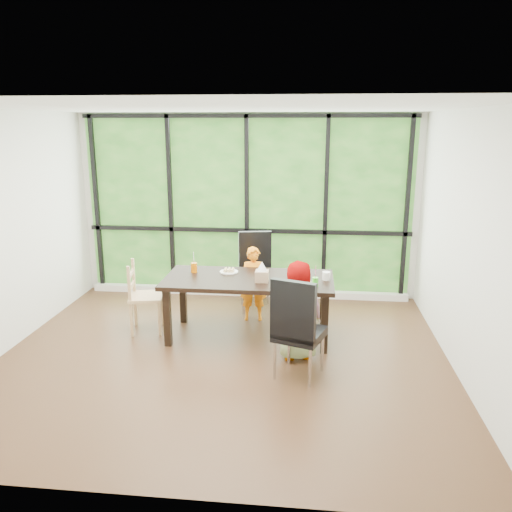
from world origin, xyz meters
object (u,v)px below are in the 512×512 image
(chair_end_beech, at_px, (146,297))
(child_older, at_px, (297,311))
(tissue_box, at_px, (262,276))
(plate_near, at_px, (293,284))
(orange_cup, at_px, (194,268))
(chair_window_leather, at_px, (256,272))
(child_toddler, at_px, (254,284))
(plate_far, at_px, (229,272))
(chair_interior_leather, at_px, (300,327))
(white_mug, at_px, (326,276))
(dining_table, at_px, (249,307))
(green_cup, at_px, (315,282))

(chair_end_beech, bearing_deg, child_older, -117.83)
(child_older, relative_size, tissue_box, 7.31)
(child_older, height_order, plate_near, child_older)
(plate_near, bearing_deg, orange_cup, 163.70)
(chair_window_leather, height_order, orange_cup, chair_window_leather)
(child_toddler, height_order, plate_far, child_toddler)
(plate_near, bearing_deg, plate_far, 153.29)
(chair_interior_leather, distance_m, plate_near, 0.78)
(plate_near, height_order, orange_cup, orange_cup)
(child_toddler, bearing_deg, plate_near, -60.77)
(plate_far, bearing_deg, white_mug, -8.93)
(dining_table, bearing_deg, plate_far, 142.80)
(chair_interior_leather, height_order, child_toddler, chair_interior_leather)
(chair_end_beech, distance_m, white_mug, 2.24)
(child_toddler, xyz_separation_m, orange_cup, (-0.70, -0.41, 0.32))
(plate_far, bearing_deg, child_toddler, 53.16)
(child_toddler, xyz_separation_m, white_mug, (0.92, -0.55, 0.30))
(tissue_box, bearing_deg, child_toddler, 103.97)
(dining_table, xyz_separation_m, chair_end_beech, (-1.29, 0.04, 0.08))
(chair_end_beech, bearing_deg, child_toddler, -78.72)
(chair_end_beech, xyz_separation_m, child_toddler, (1.29, 0.53, 0.04))
(chair_interior_leather, bearing_deg, white_mug, -86.66)
(white_mug, bearing_deg, chair_window_leather, 135.02)
(plate_far, relative_size, tissue_box, 1.49)
(orange_cup, bearing_deg, plate_far, 5.96)
(plate_far, relative_size, orange_cup, 1.87)
(white_mug, bearing_deg, child_older, -120.54)
(chair_window_leather, bearing_deg, orange_cup, -141.65)
(child_toddler, xyz_separation_m, plate_far, (-0.27, -0.36, 0.26))
(plate_near, relative_size, tissue_box, 1.74)
(chair_interior_leather, distance_m, child_toddler, 1.64)
(plate_far, height_order, green_cup, green_cup)
(child_older, bearing_deg, dining_table, -55.03)
(tissue_box, bearing_deg, orange_cup, 161.95)
(chair_interior_leather, xyz_separation_m, child_older, (-0.04, 0.41, 0.02))
(chair_window_leather, distance_m, chair_interior_leather, 2.01)
(chair_window_leather, xyz_separation_m, green_cup, (0.80, -1.21, 0.26))
(chair_interior_leather, xyz_separation_m, white_mug, (0.28, 0.96, 0.26))
(chair_interior_leather, xyz_separation_m, orange_cup, (-1.34, 1.11, 0.27))
(plate_far, bearing_deg, plate_near, -26.71)
(chair_end_beech, distance_m, child_toddler, 1.40)
(child_older, bearing_deg, orange_cup, -41.42)
(chair_end_beech, height_order, white_mug, chair_end_beech)
(chair_interior_leather, height_order, child_older, child_older)
(chair_window_leather, distance_m, plate_far, 0.82)
(child_older, bearing_deg, chair_interior_leather, 82.45)
(child_older, distance_m, orange_cup, 1.49)
(orange_cup, bearing_deg, tissue_box, -18.05)
(plate_far, xyz_separation_m, white_mug, (1.19, -0.19, 0.04))
(chair_end_beech, bearing_deg, chair_window_leather, -65.53)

